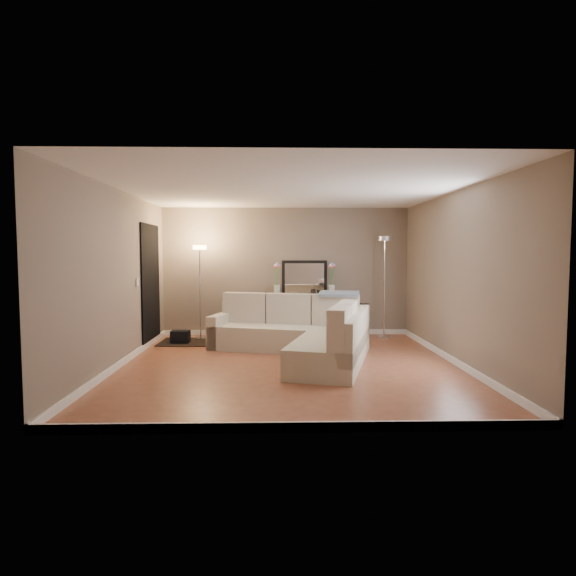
{
  "coord_description": "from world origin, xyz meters",
  "views": [
    {
      "loc": [
        -0.2,
        -7.1,
        1.65
      ],
      "look_at": [
        0.0,
        0.8,
        1.1
      ],
      "focal_mm": 30.0,
      "sensor_mm": 36.0,
      "label": 1
    }
  ],
  "objects_px": {
    "floor_lamp_lit": "(200,273)",
    "floor_lamp_unlit": "(385,267)",
    "sectional_sofa": "(304,334)",
    "console_table": "(300,314)"
  },
  "relations": [
    {
      "from": "console_table",
      "to": "floor_lamp_unlit",
      "type": "height_order",
      "value": "floor_lamp_unlit"
    },
    {
      "from": "floor_lamp_unlit",
      "to": "console_table",
      "type": "bearing_deg",
      "value": 170.09
    },
    {
      "from": "console_table",
      "to": "floor_lamp_unlit",
      "type": "distance_m",
      "value": 1.93
    },
    {
      "from": "sectional_sofa",
      "to": "floor_lamp_unlit",
      "type": "relative_size",
      "value": 1.61
    },
    {
      "from": "sectional_sofa",
      "to": "floor_lamp_unlit",
      "type": "xyz_separation_m",
      "value": [
        1.67,
        1.55,
        1.06
      ]
    },
    {
      "from": "console_table",
      "to": "floor_lamp_unlit",
      "type": "bearing_deg",
      "value": -9.91
    },
    {
      "from": "floor_lamp_lit",
      "to": "floor_lamp_unlit",
      "type": "xyz_separation_m",
      "value": [
        3.6,
        0.02,
        0.12
      ]
    },
    {
      "from": "sectional_sofa",
      "to": "floor_lamp_lit",
      "type": "bearing_deg",
      "value": 141.57
    },
    {
      "from": "sectional_sofa",
      "to": "floor_lamp_unlit",
      "type": "distance_m",
      "value": 2.51
    },
    {
      "from": "sectional_sofa",
      "to": "console_table",
      "type": "distance_m",
      "value": 1.84
    }
  ]
}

